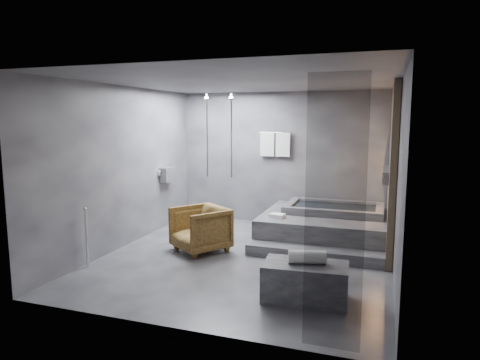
% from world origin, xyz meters
% --- Properties ---
extents(room, '(5.00, 5.04, 2.82)m').
position_xyz_m(room, '(0.40, 0.24, 1.73)').
color(room, '#2D2D2F').
rests_on(room, ground).
extents(tub_deck, '(2.20, 2.00, 0.50)m').
position_xyz_m(tub_deck, '(1.05, 1.45, 0.25)').
color(tub_deck, '#323234').
rests_on(tub_deck, ground).
extents(tub_step, '(2.20, 0.36, 0.18)m').
position_xyz_m(tub_step, '(1.05, 0.27, 0.09)').
color(tub_step, '#323234').
rests_on(tub_step, ground).
extents(concrete_bench, '(1.07, 0.64, 0.47)m').
position_xyz_m(concrete_bench, '(1.20, -1.31, 0.23)').
color(concrete_bench, '#313134').
rests_on(concrete_bench, ground).
extents(driftwood_chair, '(1.15, 1.15, 0.76)m').
position_xyz_m(driftwood_chair, '(-0.86, 0.10, 0.38)').
color(driftwood_chair, '#3F290F').
rests_on(driftwood_chair, ground).
extents(rolled_towel, '(0.49, 0.27, 0.17)m').
position_xyz_m(rolled_towel, '(1.21, -1.30, 0.55)').
color(rolled_towel, white).
rests_on(rolled_towel, concrete_bench).
extents(deck_towel, '(0.29, 0.23, 0.07)m').
position_xyz_m(deck_towel, '(0.30, 0.85, 0.53)').
color(deck_towel, silver).
rests_on(deck_towel, tub_deck).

